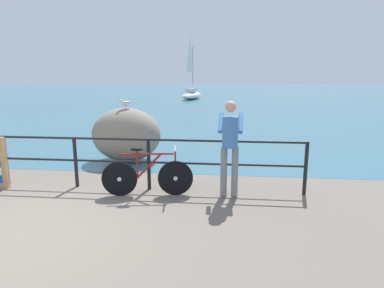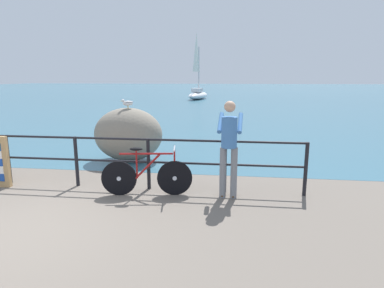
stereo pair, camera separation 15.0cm
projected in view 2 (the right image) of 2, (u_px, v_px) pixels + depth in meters
ground_plane at (191, 107)px, 24.16m from camera, size 120.00×120.00×0.10m
sea_surface at (214, 90)px, 51.49m from camera, size 120.00×90.00×0.01m
promenade_railing at (76, 155)px, 6.61m from camera, size 9.04×0.07×1.02m
bicycle at (147, 175)px, 6.13m from camera, size 1.69×0.48×0.92m
person_at_railing at (229, 145)px, 5.89m from camera, size 0.47×0.65×1.78m
breakwater_boulder_main at (128, 134)px, 8.63m from camera, size 1.80×1.34×1.40m
seagull at (128, 103)px, 8.38m from camera, size 0.32×0.24×0.23m
sailboat at (198, 92)px, 31.63m from camera, size 2.13×4.57×6.16m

